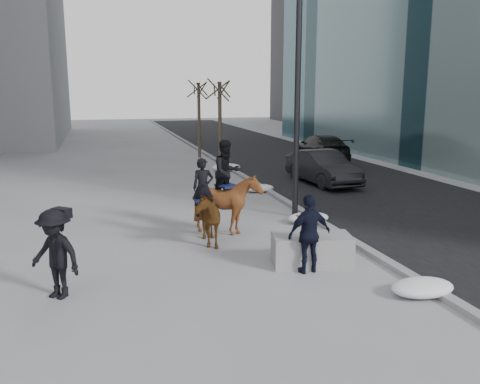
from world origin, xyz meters
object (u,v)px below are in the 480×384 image
object	(u,v)px
car_near	(323,167)
mounted_right	(228,197)
mounted_left	(204,212)
planter	(312,250)

from	to	relation	value
car_near	mounted_right	xyz separation A→B (m)	(-5.74, -6.32, 0.34)
mounted_left	mounted_right	size ratio (longest dim) A/B	0.85
car_near	mounted_right	size ratio (longest dim) A/B	1.65
car_near	planter	bearing A→B (deg)	-120.27
car_near	mounted_left	size ratio (longest dim) A/B	1.94
mounted_left	mounted_right	bearing A→B (deg)	41.16
planter	mounted_right	xyz separation A→B (m)	(-1.22, 3.01, 0.69)
mounted_left	car_near	bearing A→B (deg)	47.02
planter	mounted_left	xyz separation A→B (m)	(-2.03, 2.31, 0.48)
planter	mounted_right	size ratio (longest dim) A/B	0.68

